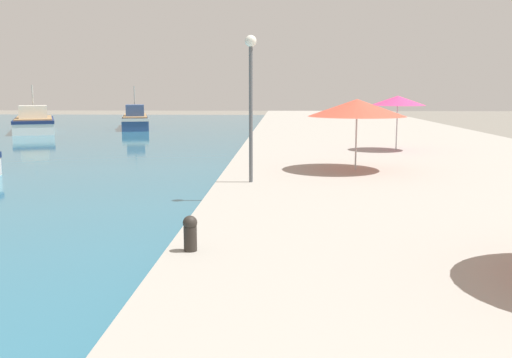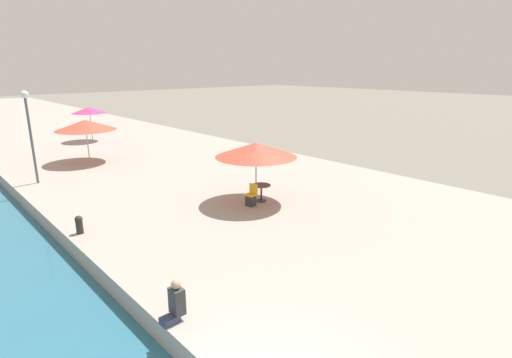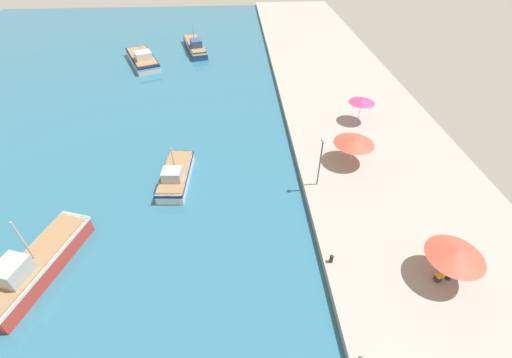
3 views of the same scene
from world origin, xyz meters
The scene contains 13 objects.
water_basin centered at (-28.00, 37.00, 0.02)m, with size 56.00×90.00×0.04m.
quay_promenade centered at (8.00, 37.00, 0.32)m, with size 16.00×90.00×0.65m.
fishing_boat_near centered at (-18.75, 10.52, 0.99)m, with size 4.68×8.64×4.83m.
fishing_boat_mid centered at (-10.88, 19.64, 0.73)m, with size 2.68×6.52×3.46m.
fishing_boat_far centered at (-18.98, 47.42, 0.82)m, with size 6.49×9.77×3.95m.
fishing_boat_distant centered at (-11.63, 52.56, 0.81)m, with size 4.68×10.06×3.87m.
cafe_umbrella_pink centered at (7.39, 8.27, 2.93)m, with size 3.47×3.47×2.59m.
cafe_umbrella_white centered at (4.80, 20.73, 2.91)m, with size 3.56×3.56×2.57m.
cafe_umbrella_striped centered at (7.66, 27.88, 3.04)m, with size 2.66×2.66×2.63m.
cafe_table centered at (7.57, 8.12, 1.18)m, with size 0.80×0.80×0.74m.
cafe_chair_left centered at (6.86, 7.98, 0.97)m, with size 0.50×0.48×0.91m.
mooring_bollard centered at (0.47, 9.82, 0.99)m, with size 0.26×0.26×0.65m.
lamppost centered at (1.13, 17.73, 3.74)m, with size 0.36×0.36×4.56m.
Camera 3 is at (-5.39, -3.82, 19.38)m, focal length 24.00 mm.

